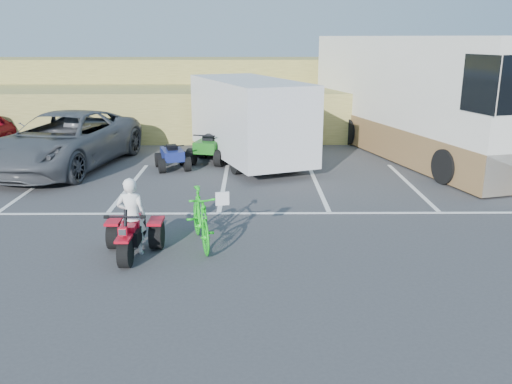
{
  "coord_description": "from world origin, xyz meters",
  "views": [
    {
      "loc": [
        0.8,
        -10.1,
        4.14
      ],
      "look_at": [
        0.89,
        0.81,
        1.0
      ],
      "focal_mm": 38.0,
      "sensor_mm": 36.0,
      "label": 1
    }
  ],
  "objects_px": {
    "rider": "(131,216)",
    "quad_atv_green": "(211,162)",
    "cargo_trailer": "(249,118)",
    "red_trike_atv": "(132,256)",
    "green_dirt_bike": "(201,218)",
    "grey_pickup": "(64,141)",
    "quad_atv_blue": "(173,169)",
    "rv_motorhome": "(416,105)"
  },
  "relations": [
    {
      "from": "rider",
      "to": "quad_atv_green",
      "type": "xyz_separation_m",
      "value": [
        0.95,
        8.07,
        -0.77
      ]
    },
    {
      "from": "green_dirt_bike",
      "to": "cargo_trailer",
      "type": "bearing_deg",
      "value": 69.05
    },
    {
      "from": "cargo_trailer",
      "to": "quad_atv_green",
      "type": "distance_m",
      "value": 2.0
    },
    {
      "from": "grey_pickup",
      "to": "cargo_trailer",
      "type": "xyz_separation_m",
      "value": [
        5.99,
        0.85,
        0.6
      ]
    },
    {
      "from": "cargo_trailer",
      "to": "quad_atv_blue",
      "type": "relative_size",
      "value": 4.78
    },
    {
      "from": "rider",
      "to": "quad_atv_blue",
      "type": "distance_m",
      "value": 7.15
    },
    {
      "from": "green_dirt_bike",
      "to": "quad_atv_blue",
      "type": "bearing_deg",
      "value": 88.98
    },
    {
      "from": "cargo_trailer",
      "to": "quad_atv_blue",
      "type": "xyz_separation_m",
      "value": [
        -2.48,
        -1.06,
        -1.5
      ]
    },
    {
      "from": "rv_motorhome",
      "to": "quad_atv_green",
      "type": "distance_m",
      "value": 7.61
    },
    {
      "from": "grey_pickup",
      "to": "quad_atv_blue",
      "type": "bearing_deg",
      "value": 8.26
    },
    {
      "from": "grey_pickup",
      "to": "cargo_trailer",
      "type": "distance_m",
      "value": 6.08
    },
    {
      "from": "rider",
      "to": "rv_motorhome",
      "type": "relative_size",
      "value": 0.13
    },
    {
      "from": "quad_atv_green",
      "to": "red_trike_atv",
      "type": "bearing_deg",
      "value": -81.62
    },
    {
      "from": "grey_pickup",
      "to": "green_dirt_bike",
      "type": "bearing_deg",
      "value": -42.27
    },
    {
      "from": "rider",
      "to": "green_dirt_bike",
      "type": "relative_size",
      "value": 0.79
    },
    {
      "from": "cargo_trailer",
      "to": "quad_atv_blue",
      "type": "bearing_deg",
      "value": -178.22
    },
    {
      "from": "rider",
      "to": "quad_atv_green",
      "type": "bearing_deg",
      "value": -96.44
    },
    {
      "from": "green_dirt_bike",
      "to": "red_trike_atv",
      "type": "bearing_deg",
      "value": -169.28
    },
    {
      "from": "green_dirt_bike",
      "to": "quad_atv_blue",
      "type": "height_order",
      "value": "green_dirt_bike"
    },
    {
      "from": "rider",
      "to": "green_dirt_bike",
      "type": "distance_m",
      "value": 1.39
    },
    {
      "from": "red_trike_atv",
      "to": "quad_atv_blue",
      "type": "bearing_deg",
      "value": 91.91
    },
    {
      "from": "quad_atv_blue",
      "to": "rv_motorhome",
      "type": "bearing_deg",
      "value": -1.29
    },
    {
      "from": "quad_atv_blue",
      "to": "red_trike_atv",
      "type": "bearing_deg",
      "value": -104.83
    },
    {
      "from": "red_trike_atv",
      "to": "grey_pickup",
      "type": "height_order",
      "value": "grey_pickup"
    },
    {
      "from": "green_dirt_bike",
      "to": "cargo_trailer",
      "type": "relative_size",
      "value": 0.3
    },
    {
      "from": "rider",
      "to": "grey_pickup",
      "type": "distance_m",
      "value": 8.2
    },
    {
      "from": "green_dirt_bike",
      "to": "quad_atv_green",
      "type": "bearing_deg",
      "value": 78.86
    },
    {
      "from": "green_dirt_bike",
      "to": "quad_atv_blue",
      "type": "xyz_separation_m",
      "value": [
        -1.51,
        6.66,
        -0.58
      ]
    },
    {
      "from": "cargo_trailer",
      "to": "rider",
      "type": "bearing_deg",
      "value": -126.81
    },
    {
      "from": "green_dirt_bike",
      "to": "quad_atv_green",
      "type": "height_order",
      "value": "green_dirt_bike"
    },
    {
      "from": "grey_pickup",
      "to": "quad_atv_blue",
      "type": "height_order",
      "value": "grey_pickup"
    },
    {
      "from": "rider",
      "to": "green_dirt_bike",
      "type": "bearing_deg",
      "value": -160.91
    },
    {
      "from": "cargo_trailer",
      "to": "red_trike_atv",
      "type": "bearing_deg",
      "value": -126.55
    },
    {
      "from": "rider",
      "to": "rv_motorhome",
      "type": "distance_m",
      "value": 12.53
    },
    {
      "from": "green_dirt_bike",
      "to": "grey_pickup",
      "type": "height_order",
      "value": "grey_pickup"
    },
    {
      "from": "rider",
      "to": "rv_motorhome",
      "type": "xyz_separation_m",
      "value": [
        8.22,
        9.4,
        1.01
      ]
    },
    {
      "from": "green_dirt_bike",
      "to": "quad_atv_blue",
      "type": "distance_m",
      "value": 6.86
    },
    {
      "from": "rider",
      "to": "cargo_trailer",
      "type": "bearing_deg",
      "value": -105.29
    },
    {
      "from": "cargo_trailer",
      "to": "rv_motorhome",
      "type": "xyz_separation_m",
      "value": [
        5.96,
        1.24,
        0.28
      ]
    },
    {
      "from": "rider",
      "to": "quad_atv_blue",
      "type": "bearing_deg",
      "value": -88.05
    },
    {
      "from": "quad_atv_green",
      "to": "quad_atv_blue",
      "type": "bearing_deg",
      "value": -125.23
    },
    {
      "from": "grey_pickup",
      "to": "rv_motorhome",
      "type": "bearing_deg",
      "value": 21.5
    }
  ]
}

